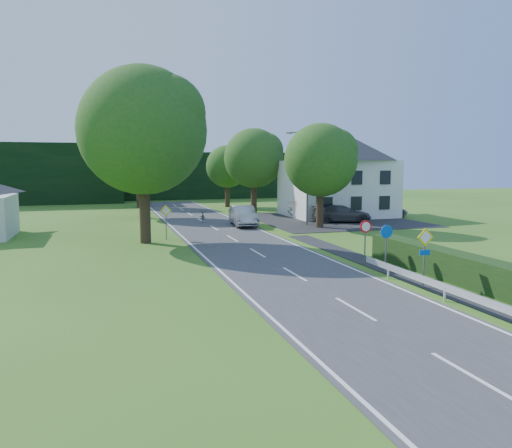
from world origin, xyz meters
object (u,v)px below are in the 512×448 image
object	(u,v)px
motorcycle	(203,216)
streetlight	(306,173)
parked_car_silver_b	(385,210)
parasol	(296,210)
parked_car_grey	(342,214)
moving_car	(243,216)
parked_car_silver_a	(311,210)

from	to	relation	value
motorcycle	streetlight	bearing A→B (deg)	-19.52
streetlight	parked_car_silver_b	distance (m)	11.21
motorcycle	parasol	xyz separation A→B (m)	(8.95, -0.23, 0.35)
parked_car_grey	motorcycle	bearing A→B (deg)	87.31
parked_car_grey	parked_car_silver_b	size ratio (longest dim) A/B	1.14
streetlight	moving_car	size ratio (longest dim) A/B	1.57
streetlight	parked_car_silver_b	bearing A→B (deg)	19.63
motorcycle	parked_car_silver_a	bearing A→B (deg)	16.61
parked_car_silver_b	motorcycle	bearing A→B (deg)	88.56
parked_car_silver_b	parasol	size ratio (longest dim) A/B	2.36
moving_car	parked_car_silver_b	xyz separation A→B (m)	(15.30, 2.74, -0.20)
parked_car_silver_b	parasol	distance (m)	9.13
parked_car_grey	streetlight	bearing A→B (deg)	116.93
moving_car	parasol	size ratio (longest dim) A/B	2.60
parked_car_silver_a	parked_car_silver_b	size ratio (longest dim) A/B	0.94
parked_car_silver_a	parked_car_grey	bearing A→B (deg)	-163.51
parked_car_silver_a	parasol	bearing A→B (deg)	130.24
parked_car_silver_a	parasol	xyz separation A→B (m)	(-2.13, -1.40, 0.17)
motorcycle	parked_car_silver_a	size ratio (longest dim) A/B	0.47
parked_car_silver_a	parasol	distance (m)	2.56
streetlight	parasol	world-z (taller)	streetlight
parked_car_silver_a	parked_car_silver_b	bearing A→B (deg)	-101.45
streetlight	moving_car	distance (m)	6.50
streetlight	parked_car_grey	xyz separation A→B (m)	(3.84, 0.78, -3.66)
motorcycle	parked_car_grey	xyz separation A→B (m)	(11.94, -3.91, 0.23)
parked_car_grey	moving_car	bearing A→B (deg)	105.28
motorcycle	parasol	distance (m)	8.96
streetlight	parasol	bearing A→B (deg)	79.09
parked_car_silver_b	parked_car_grey	bearing A→B (deg)	116.62
streetlight	moving_car	world-z (taller)	streetlight
streetlight	parasol	size ratio (longest dim) A/B	4.07
motorcycle	parked_car_silver_b	xyz separation A→B (m)	(18.03, -1.15, 0.11)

